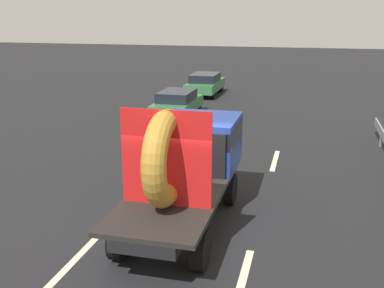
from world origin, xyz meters
The scene contains 8 objects.
ground_plane centered at (0.00, 0.00, 0.00)m, with size 120.00×120.00×0.00m, color black.
flatbed_truck centered at (0.15, 0.76, 1.52)m, with size 2.02×5.39×3.07m.
distant_sedan centered at (-3.31, 11.64, 0.69)m, with size 1.68×3.92×1.28m.
lane_dash_left_near centered at (-1.58, -2.38, 0.00)m, with size 2.97×0.16×0.01m, color beige.
lane_dash_left_far centered at (-1.58, 6.08, 0.00)m, with size 2.56×0.16×0.01m, color beige.
lane_dash_right_near centered at (1.88, -2.07, 0.00)m, with size 2.82×0.16×0.01m, color beige.
lane_dash_right_far centered at (1.88, 5.80, 0.00)m, with size 2.34×0.16×0.01m, color beige.
oncoming_car centered at (-3.38, 18.08, 0.70)m, with size 1.72×4.01×1.31m.
Camera 1 is at (2.87, -9.58, 4.91)m, focal length 43.33 mm.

